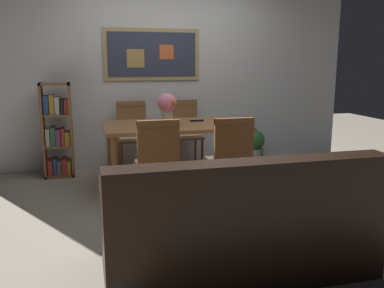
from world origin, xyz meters
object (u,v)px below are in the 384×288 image
at_px(leather_couch, 237,228).
at_px(flower_vase, 167,105).
at_px(dining_chair_far_left, 132,131).
at_px(dining_chair_near_right, 230,155).
at_px(tv_remote, 197,120).
at_px(dining_chair_far_right, 185,128).
at_px(dining_chair_near_left, 157,158).
at_px(potted_ivy, 254,146).
at_px(bookshelf, 58,133).
at_px(dining_table, 175,131).

xyz_separation_m(leather_couch, flower_vase, (-0.09, 1.97, 0.63)).
bearing_deg(leather_couch, flower_vase, 92.62).
bearing_deg(dining_chair_far_left, dining_chair_near_right, -65.50).
bearing_deg(tv_remote, dining_chair_near_right, -85.78).
distance_m(dining_chair_far_right, flower_vase, 1.02).
height_order(dining_chair_far_left, tv_remote, dining_chair_far_left).
distance_m(dining_chair_far_left, dining_chair_near_left, 1.60).
bearing_deg(potted_ivy, tv_remote, -145.73).
xyz_separation_m(potted_ivy, flower_vase, (-1.42, -0.85, 0.70)).
bearing_deg(potted_ivy, flower_vase, -148.93).
relative_size(dining_chair_near_left, bookshelf, 0.78).
distance_m(dining_table, leather_couch, 2.02).
bearing_deg(dining_chair_near_left, dining_chair_far_right, 67.90).
height_order(dining_chair_far_left, bookshelf, bookshelf).
xyz_separation_m(dining_chair_far_left, dining_chair_far_right, (0.71, 0.02, 0.00)).
xyz_separation_m(dining_table, potted_ivy, (1.33, 0.83, -0.40)).
bearing_deg(tv_remote, flower_vase, -158.93).
height_order(dining_chair_near_right, dining_chair_far_right, same).
height_order(dining_table, dining_chair_near_right, dining_chair_near_right).
bearing_deg(dining_chair_near_right, potted_ivy, 59.92).
distance_m(dining_chair_near_right, dining_chair_far_left, 1.81).
height_order(dining_chair_far_right, tv_remote, dining_chair_far_right).
relative_size(dining_chair_near_left, leather_couch, 0.51).
distance_m(flower_vase, tv_remote, 0.45).
height_order(dining_table, tv_remote, tv_remote).
bearing_deg(bookshelf, dining_chair_near_right, -44.49).
distance_m(dining_chair_far_right, leather_couch, 2.84).
relative_size(dining_chair_far_right, flower_vase, 2.62).
relative_size(dining_chair_far_left, dining_chair_near_left, 1.00).
distance_m(dining_table, dining_chair_near_left, 0.88).
bearing_deg(potted_ivy, leather_couch, -115.16).
height_order(dining_chair_near_left, bookshelf, bookshelf).
bearing_deg(dining_chair_near_left, flower_vase, 71.97).
bearing_deg(tv_remote, dining_chair_near_left, -124.41).
relative_size(dining_chair_near_right, flower_vase, 2.62).
xyz_separation_m(dining_chair_far_right, potted_ivy, (1.01, 0.01, -0.30)).
relative_size(dining_chair_near_left, flower_vase, 2.62).
relative_size(leather_couch, bookshelf, 1.54).
bearing_deg(tv_remote, dining_chair_far_left, 134.91).
height_order(dining_chair_near_left, tv_remote, dining_chair_near_left).
bearing_deg(potted_ivy, bookshelf, -179.40).
relative_size(bookshelf, tv_remote, 7.42).
relative_size(potted_ivy, tv_remote, 3.24).
bearing_deg(flower_vase, tv_remote, 21.07).
height_order(dining_table, bookshelf, bookshelf).
relative_size(dining_chair_far_left, bookshelf, 0.78).
distance_m(dining_table, potted_ivy, 1.62).
distance_m(dining_chair_near_left, dining_chair_far_right, 1.75).
xyz_separation_m(leather_couch, bookshelf, (-1.31, 2.80, 0.24)).
bearing_deg(dining_table, dining_chair_far_left, 115.95).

